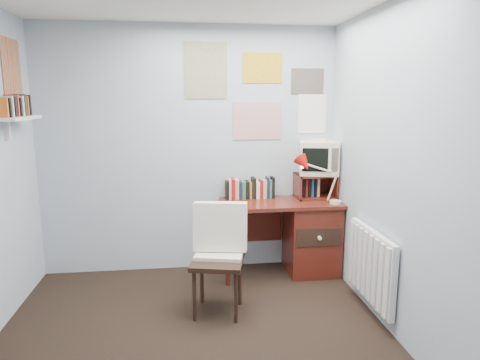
{
  "coord_description": "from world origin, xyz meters",
  "views": [
    {
      "loc": [
        -0.04,
        -2.62,
        1.77
      ],
      "look_at": [
        0.42,
        0.97,
        1.09
      ],
      "focal_mm": 32.0,
      "sensor_mm": 36.0,
      "label": 1
    }
  ],
  "objects_px": {
    "desk_chair": "(218,262)",
    "tv_riser": "(315,186)",
    "desk": "(306,234)",
    "crt_tv": "(319,156)",
    "wall_shelf": "(17,118)",
    "radiator": "(371,265)",
    "desk_lamp": "(336,183)"
  },
  "relations": [
    {
      "from": "tv_riser",
      "to": "crt_tv",
      "type": "xyz_separation_m",
      "value": [
        0.03,
        0.02,
        0.31
      ]
    },
    {
      "from": "radiator",
      "to": "desk_lamp",
      "type": "bearing_deg",
      "value": 93.3
    },
    {
      "from": "tv_riser",
      "to": "desk",
      "type": "bearing_deg",
      "value": -137.04
    },
    {
      "from": "desk",
      "to": "crt_tv",
      "type": "bearing_deg",
      "value": 40.85
    },
    {
      "from": "desk",
      "to": "radiator",
      "type": "height_order",
      "value": "desk"
    },
    {
      "from": "desk",
      "to": "wall_shelf",
      "type": "height_order",
      "value": "wall_shelf"
    },
    {
      "from": "tv_riser",
      "to": "radiator",
      "type": "bearing_deg",
      "value": -80.72
    },
    {
      "from": "radiator",
      "to": "wall_shelf",
      "type": "bearing_deg",
      "value": 169.11
    },
    {
      "from": "wall_shelf",
      "to": "desk",
      "type": "bearing_deg",
      "value": 8.4
    },
    {
      "from": "desk_lamp",
      "to": "tv_riser",
      "type": "relative_size",
      "value": 1.05
    },
    {
      "from": "desk_lamp",
      "to": "wall_shelf",
      "type": "distance_m",
      "value": 2.9
    },
    {
      "from": "crt_tv",
      "to": "desk",
      "type": "bearing_deg",
      "value": -125.63
    },
    {
      "from": "tv_riser",
      "to": "radiator",
      "type": "xyz_separation_m",
      "value": [
        0.17,
        -1.04,
        -0.47
      ]
    },
    {
      "from": "desk_chair",
      "to": "wall_shelf",
      "type": "xyz_separation_m",
      "value": [
        -1.6,
        0.38,
        1.18
      ]
    },
    {
      "from": "desk_chair",
      "to": "radiator",
      "type": "distance_m",
      "value": 1.27
    },
    {
      "from": "desk_lamp",
      "to": "radiator",
      "type": "relative_size",
      "value": 0.53
    },
    {
      "from": "tv_riser",
      "to": "crt_tv",
      "type": "relative_size",
      "value": 1.03
    },
    {
      "from": "desk",
      "to": "tv_riser",
      "type": "relative_size",
      "value": 3.0
    },
    {
      "from": "desk_lamp",
      "to": "wall_shelf",
      "type": "xyz_separation_m",
      "value": [
        -2.82,
        -0.21,
        0.65
      ]
    },
    {
      "from": "desk",
      "to": "desk_chair",
      "type": "bearing_deg",
      "value": -141.95
    },
    {
      "from": "desk_lamp",
      "to": "desk_chair",
      "type": "bearing_deg",
      "value": -155.22
    },
    {
      "from": "desk",
      "to": "desk_lamp",
      "type": "xyz_separation_m",
      "value": [
        0.24,
        -0.17,
        0.57
      ]
    },
    {
      "from": "crt_tv",
      "to": "radiator",
      "type": "height_order",
      "value": "crt_tv"
    },
    {
      "from": "tv_riser",
      "to": "crt_tv",
      "type": "bearing_deg",
      "value": 31.81
    },
    {
      "from": "desk",
      "to": "wall_shelf",
      "type": "distance_m",
      "value": 2.87
    },
    {
      "from": "desk",
      "to": "radiator",
      "type": "relative_size",
      "value": 1.5
    },
    {
      "from": "tv_riser",
      "to": "desk_lamp",
      "type": "bearing_deg",
      "value": -65.48
    },
    {
      "from": "radiator",
      "to": "desk_chair",
      "type": "bearing_deg",
      "value": 172.2
    },
    {
      "from": "desk",
      "to": "desk_chair",
      "type": "distance_m",
      "value": 1.23
    },
    {
      "from": "desk_chair",
      "to": "tv_riser",
      "type": "height_order",
      "value": "tv_riser"
    },
    {
      "from": "desk",
      "to": "wall_shelf",
      "type": "relative_size",
      "value": 1.94
    },
    {
      "from": "desk_lamp",
      "to": "crt_tv",
      "type": "xyz_separation_m",
      "value": [
        -0.09,
        0.3,
        0.22
      ]
    }
  ]
}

